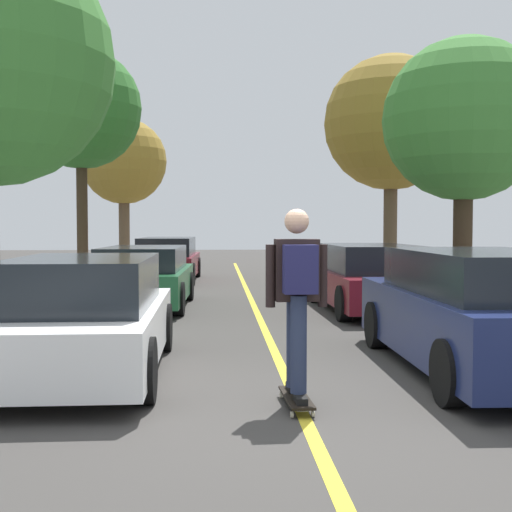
{
  "coord_description": "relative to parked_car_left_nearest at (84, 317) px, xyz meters",
  "views": [
    {
      "loc": [
        -0.76,
        -6.1,
        1.71
      ],
      "look_at": [
        -0.01,
        6.99,
        1.1
      ],
      "focal_mm": 46.98,
      "sensor_mm": 36.0,
      "label": 1
    }
  ],
  "objects": [
    {
      "name": "ground",
      "position": [
        2.29,
        -1.59,
        -0.66
      ],
      "size": [
        80.0,
        80.0,
        0.0
      ],
      "primitive_type": "plane",
      "color": "#3D3A38"
    },
    {
      "name": "center_line",
      "position": [
        2.29,
        2.41,
        -0.65
      ],
      "size": [
        0.12,
        39.2,
        0.01
      ],
      "primitive_type": "cube",
      "color": "gold",
      "rests_on": "ground"
    },
    {
      "name": "parked_car_left_nearest",
      "position": [
        0.0,
        0.0,
        0.0
      ],
      "size": [
        1.86,
        4.12,
        1.34
      ],
      "color": "white",
      "rests_on": "ground"
    },
    {
      "name": "parked_car_left_near",
      "position": [
        -0.0,
        6.19,
        -0.02
      ],
      "size": [
        1.95,
        4.11,
        1.26
      ],
      "color": "#1E5B33",
      "rests_on": "ground"
    },
    {
      "name": "parked_car_left_far",
      "position": [
        -0.0,
        12.78,
        0.01
      ],
      "size": [
        1.92,
        4.59,
        1.32
      ],
      "color": "maroon",
      "rests_on": "ground"
    },
    {
      "name": "parked_car_right_nearest",
      "position": [
        4.57,
        -0.13,
        0.05
      ],
      "size": [
        1.96,
        4.44,
        1.41
      ],
      "color": "navy",
      "rests_on": "ground"
    },
    {
      "name": "parked_car_right_near",
      "position": [
        4.57,
        5.46,
        -0.0
      ],
      "size": [
        2.02,
        4.35,
        1.31
      ],
      "color": "maroon",
      "rests_on": "ground"
    },
    {
      "name": "street_tree_left_near",
      "position": [
        -2.21,
        11.08,
        4.23
      ],
      "size": [
        3.32,
        3.32,
        6.43
      ],
      "color": "#3D2D1E",
      "rests_on": "sidewalk_left"
    },
    {
      "name": "street_tree_left_far",
      "position": [
        -2.21,
        19.42,
        3.56
      ],
      "size": [
        3.42,
        3.42,
        5.82
      ],
      "color": "brown",
      "rests_on": "sidewalk_left"
    },
    {
      "name": "street_tree_right_nearest",
      "position": [
        6.78,
        6.4,
        3.27
      ],
      "size": [
        3.47,
        3.47,
        5.55
      ],
      "color": "#3D2D1E",
      "rests_on": "sidewalk_right"
    },
    {
      "name": "street_tree_right_near",
      "position": [
        6.78,
        12.45,
        4.12
      ],
      "size": [
        4.07,
        4.07,
        6.69
      ],
      "color": "brown",
      "rests_on": "sidewalk_right"
    },
    {
      "name": "fire_hydrant",
      "position": [
        -1.5,
        4.68,
        -0.17
      ],
      "size": [
        0.2,
        0.2,
        0.7
      ],
      "color": "#B2140F",
      "rests_on": "sidewalk_left"
    },
    {
      "name": "skateboard",
      "position": [
        2.26,
        -1.52,
        -0.57
      ],
      "size": [
        0.26,
        0.85,
        0.1
      ],
      "color": "black",
      "rests_on": "ground"
    },
    {
      "name": "skateboarder",
      "position": [
        2.26,
        -1.56,
        0.45
      ],
      "size": [
        0.58,
        0.7,
        1.75
      ],
      "color": "black",
      "rests_on": "skateboard"
    }
  ]
}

